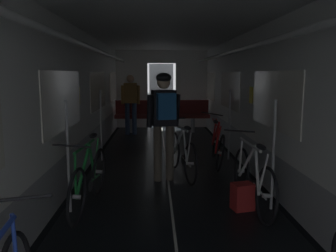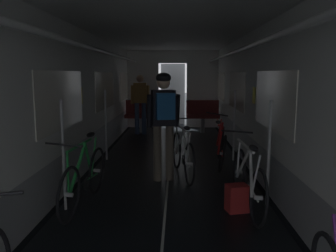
% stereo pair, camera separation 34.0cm
% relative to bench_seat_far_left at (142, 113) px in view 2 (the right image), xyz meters
% --- Properties ---
extents(train_car_shell, '(3.14, 12.34, 2.57)m').
position_rel_bench_seat_far_left_xyz_m(train_car_shell, '(0.90, -4.47, 1.13)').
color(train_car_shell, black).
rests_on(train_car_shell, ground).
extents(bench_seat_far_left, '(0.98, 0.51, 0.95)m').
position_rel_bench_seat_far_left_xyz_m(bench_seat_far_left, '(0.00, 0.00, 0.00)').
color(bench_seat_far_left, gray).
rests_on(bench_seat_far_left, ground).
extents(bench_seat_far_right, '(0.98, 0.51, 0.95)m').
position_rel_bench_seat_far_left_xyz_m(bench_seat_far_right, '(1.80, 0.00, 0.00)').
color(bench_seat_far_right, gray).
rests_on(bench_seat_far_right, ground).
extents(bicycle_red, '(0.44, 1.70, 0.96)m').
position_rel_bench_seat_far_left_xyz_m(bicycle_red, '(1.88, -3.73, -0.19)').
color(bicycle_red, black).
rests_on(bicycle_red, ground).
extents(bicycle_white, '(0.44, 1.69, 0.95)m').
position_rel_bench_seat_far_left_xyz_m(bicycle_white, '(1.94, -5.90, -0.18)').
color(bicycle_white, black).
rests_on(bicycle_white, ground).
extents(bicycle_green, '(0.44, 1.69, 0.94)m').
position_rel_bench_seat_far_left_xyz_m(bicycle_green, '(-0.15, -5.85, -0.18)').
color(bicycle_green, black).
rests_on(bicycle_green, ground).
extents(person_cyclist_aisle, '(0.56, 0.44, 1.73)m').
position_rel_bench_seat_far_left_xyz_m(person_cyclist_aisle, '(0.84, -4.74, 0.50)').
color(person_cyclist_aisle, brown).
rests_on(person_cyclist_aisle, ground).
extents(bicycle_silver_in_aisle, '(0.53, 1.67, 0.94)m').
position_rel_bench_seat_far_left_xyz_m(bicycle_silver_in_aisle, '(1.14, -4.47, -0.18)').
color(bicycle_silver_in_aisle, black).
rests_on(bicycle_silver_in_aisle, ground).
extents(person_standing_near_bench, '(0.53, 0.23, 1.69)m').
position_rel_bench_seat_far_left_xyz_m(person_standing_near_bench, '(0.00, -0.38, 0.41)').
color(person_standing_near_bench, '#384C75').
rests_on(person_standing_near_bench, ground).
extents(backpack_on_floor, '(0.30, 0.26, 0.34)m').
position_rel_bench_seat_far_left_xyz_m(backpack_on_floor, '(1.80, -5.98, -0.40)').
color(backpack_on_floor, maroon).
rests_on(backpack_on_floor, ground).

